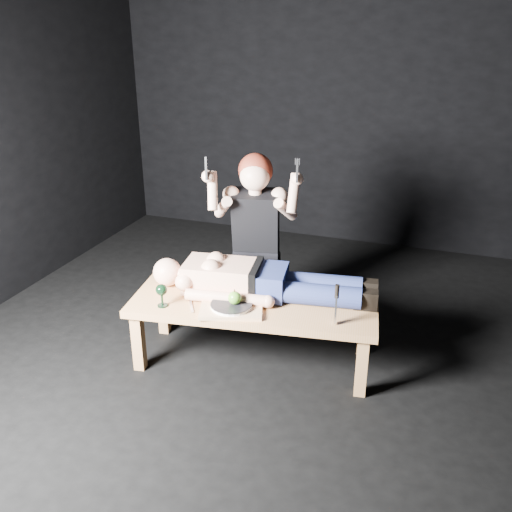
% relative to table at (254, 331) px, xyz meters
% --- Properties ---
extents(ground, '(5.00, 5.00, 0.00)m').
position_rel_table_xyz_m(ground, '(0.29, -0.06, -0.23)').
color(ground, black).
rests_on(ground, ground).
extents(back_wall, '(5.00, 0.00, 5.00)m').
position_rel_table_xyz_m(back_wall, '(0.29, 2.44, 1.27)').
color(back_wall, black).
rests_on(back_wall, ground).
extents(table, '(1.66, 0.82, 0.45)m').
position_rel_table_xyz_m(table, '(0.00, 0.00, 0.00)').
color(table, '#9E6C3B').
rests_on(table, ground).
extents(lying_man, '(1.55, 0.66, 0.25)m').
position_rel_table_xyz_m(lying_man, '(0.03, 0.12, 0.35)').
color(lying_man, '#DBA689').
rests_on(lying_man, table).
extents(kneeling_woman, '(0.88, 0.94, 1.34)m').
position_rel_table_xyz_m(kneeling_woman, '(-0.18, 0.59, 0.45)').
color(kneeling_woman, black).
rests_on(kneeling_woman, ground).
extents(serving_tray, '(0.46, 0.39, 0.02)m').
position_rel_table_xyz_m(serving_tray, '(-0.09, -0.16, 0.24)').
color(serving_tray, tan).
rests_on(serving_tray, table).
extents(plate, '(0.33, 0.33, 0.02)m').
position_rel_table_xyz_m(plate, '(-0.09, -0.16, 0.26)').
color(plate, white).
rests_on(plate, serving_tray).
extents(apple, '(0.08, 0.08, 0.08)m').
position_rel_table_xyz_m(apple, '(-0.07, -0.15, 0.31)').
color(apple, '#538C26').
rests_on(apple, plate).
extents(goblet, '(0.08, 0.08, 0.15)m').
position_rel_table_xyz_m(goblet, '(-0.53, -0.25, 0.30)').
color(goblet, black).
rests_on(goblet, table).
extents(fork_flat, '(0.10, 0.15, 0.01)m').
position_rel_table_xyz_m(fork_flat, '(-0.35, -0.20, 0.23)').
color(fork_flat, '#B2B2B7').
rests_on(fork_flat, table).
extents(knife_flat, '(0.04, 0.17, 0.01)m').
position_rel_table_xyz_m(knife_flat, '(0.06, -0.15, 0.23)').
color(knife_flat, '#B2B2B7').
rests_on(knife_flat, table).
extents(spoon_flat, '(0.10, 0.16, 0.01)m').
position_rel_table_xyz_m(spoon_flat, '(0.07, -0.09, 0.23)').
color(spoon_flat, '#B2B2B7').
rests_on(spoon_flat, table).
extents(carving_knife, '(0.04, 0.04, 0.26)m').
position_rel_table_xyz_m(carving_knife, '(0.56, -0.12, 0.36)').
color(carving_knife, '#B2B2B7').
rests_on(carving_knife, table).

